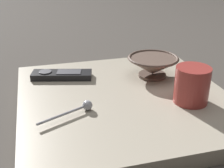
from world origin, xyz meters
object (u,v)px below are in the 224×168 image
coffee_mug (192,85)px  teaspoon (82,107)px  cereal_bowl (153,65)px  tv_remote_near (62,75)px

coffee_mug → teaspoon: coffee_mug is taller
cereal_bowl → tv_remote_near: 0.27m
cereal_bowl → teaspoon: cereal_bowl is taller
cereal_bowl → tv_remote_near: cereal_bowl is taller
teaspoon → tv_remote_near: size_ratio=0.73×
coffee_mug → tv_remote_near: bearing=-128.4°
coffee_mug → tv_remote_near: size_ratio=0.50×
teaspoon → coffee_mug: bearing=86.1°
cereal_bowl → tv_remote_near: bearing=-102.5°
tv_remote_near → cereal_bowl: bearing=77.5°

